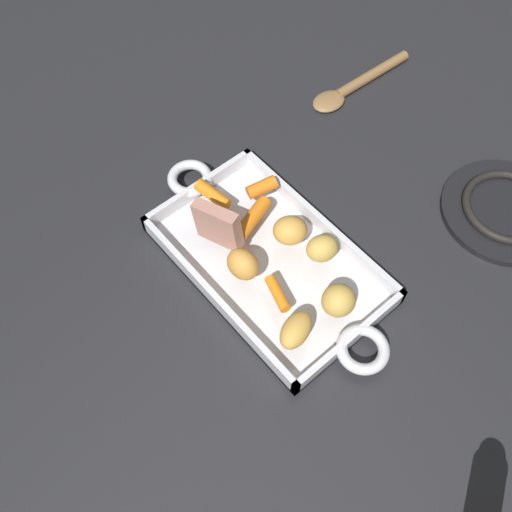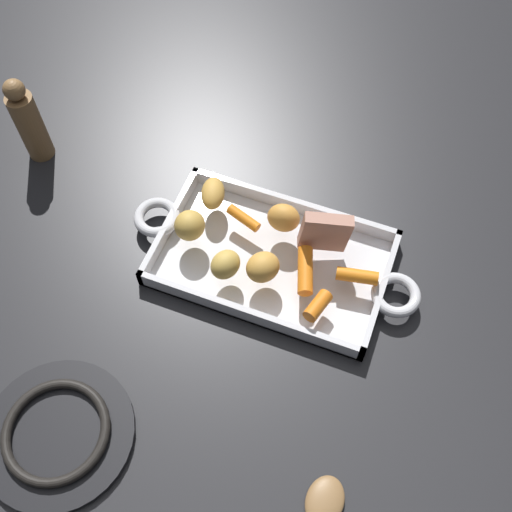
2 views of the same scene
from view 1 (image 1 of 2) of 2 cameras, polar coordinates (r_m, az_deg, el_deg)
name	(u,v)px [view 1 (image 1 of 2)]	position (r m, az deg, el deg)	size (l,w,h in m)	color
ground_plane	(268,264)	(0.81, 1.25, -0.85)	(2.03, 2.03, 0.00)	#232326
roasting_dish	(269,261)	(0.80, 1.26, -0.50)	(0.43, 0.20, 0.03)	silver
roast_slice_thick	(218,225)	(0.77, -3.82, 3.08)	(0.02, 0.07, 0.07)	tan
baby_carrot_long	(278,293)	(0.74, 2.17, -3.75)	(0.01, 0.01, 0.05)	orange
baby_carrot_short	(212,195)	(0.83, -4.37, 6.11)	(0.02, 0.02, 0.06)	orange
baby_carrot_center_right	(262,187)	(0.83, 0.58, 6.88)	(0.02, 0.02, 0.04)	orange
baby_carrot_southwest	(253,217)	(0.80, -0.30, 3.89)	(0.02, 0.02, 0.07)	orange
potato_golden_small	(322,248)	(0.77, 6.63, 0.77)	(0.04, 0.04, 0.04)	gold
potato_corner	(339,300)	(0.73, 8.24, -4.41)	(0.04, 0.04, 0.04)	gold
potato_halved	(290,230)	(0.78, 3.37, 2.63)	(0.05, 0.04, 0.04)	gold
potato_near_roast	(244,265)	(0.75, -1.21, -0.95)	(0.05, 0.04, 0.04)	gold
potato_whole	(296,330)	(0.71, 3.99, -7.40)	(0.05, 0.03, 0.03)	gold
stove_burner_rear	(506,209)	(0.92, 23.69, 4.31)	(0.19, 0.19, 0.02)	black
serving_spoon	(354,86)	(1.04, 9.79, 16.42)	(0.05, 0.21, 0.02)	olive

